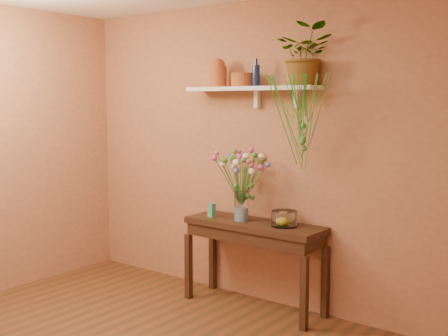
# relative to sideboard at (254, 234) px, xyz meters

# --- Properties ---
(room) EXTENTS (4.04, 4.04, 2.70)m
(room) POSITION_rel_sideboard_xyz_m (-0.16, -1.78, 0.69)
(room) COLOR brown
(room) RESTS_ON ground
(sideboard) EXTENTS (1.27, 0.41, 0.77)m
(sideboard) POSITION_rel_sideboard_xyz_m (0.00, 0.00, 0.00)
(sideboard) COLOR #372315
(sideboard) RESTS_ON ground
(wall_shelf) EXTENTS (1.30, 0.24, 0.19)m
(wall_shelf) POSITION_rel_sideboard_xyz_m (-0.10, 0.10, 1.26)
(wall_shelf) COLOR white
(wall_shelf) RESTS_ON room
(terracotta_jug) EXTENTS (0.19, 0.19, 0.26)m
(terracotta_jug) POSITION_rel_sideboard_xyz_m (-0.45, 0.07, 1.40)
(terracotta_jug) COLOR #A64A1F
(terracotta_jug) RESTS_ON wall_shelf
(terracotta_pot) EXTENTS (0.20, 0.20, 0.12)m
(terracotta_pot) POSITION_rel_sideboard_xyz_m (-0.20, 0.09, 1.34)
(terracotta_pot) COLOR #A64A1F
(terracotta_pot) RESTS_ON wall_shelf
(blue_bottle) EXTENTS (0.07, 0.07, 0.24)m
(blue_bottle) POSITION_rel_sideboard_xyz_m (-0.04, 0.08, 1.38)
(blue_bottle) COLOR #122045
(blue_bottle) RESTS_ON wall_shelf
(spider_plant) EXTENTS (0.54, 0.50, 0.49)m
(spider_plant) POSITION_rel_sideboard_xyz_m (0.43, 0.10, 1.53)
(spider_plant) COLOR #387C29
(spider_plant) RESTS_ON wall_shelf
(plant_fronds) EXTENTS (0.59, 0.31, 0.77)m
(plant_fronds) POSITION_rel_sideboard_xyz_m (0.48, -0.05, 0.99)
(plant_fronds) COLOR #387C29
(plant_fronds) RESTS_ON wall_shelf
(glass_vase) EXTENTS (0.12, 0.12, 0.26)m
(glass_vase) POSITION_rel_sideboard_xyz_m (-0.12, -0.03, 0.22)
(glass_vase) COLOR white
(glass_vase) RESTS_ON sideboard
(bouquet) EXTENTS (0.49, 0.49, 0.49)m
(bouquet) POSITION_rel_sideboard_xyz_m (-0.11, -0.02, 0.58)
(bouquet) COLOR #386B28
(bouquet) RESTS_ON glass_vase
(glass_bowl) EXTENTS (0.22, 0.22, 0.13)m
(glass_bowl) POSITION_rel_sideboard_xyz_m (0.30, 0.01, 0.17)
(glass_bowl) COLOR white
(glass_bowl) RESTS_ON sideboard
(lemon) EXTENTS (0.07, 0.07, 0.07)m
(lemon) POSITION_rel_sideboard_xyz_m (0.28, 0.02, 0.15)
(lemon) COLOR yellow
(lemon) RESTS_ON glass_bowl
(carton) EXTENTS (0.07, 0.06, 0.13)m
(carton) POSITION_rel_sideboard_xyz_m (-0.42, -0.06, 0.17)
(carton) COLOR teal
(carton) RESTS_ON sideboard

